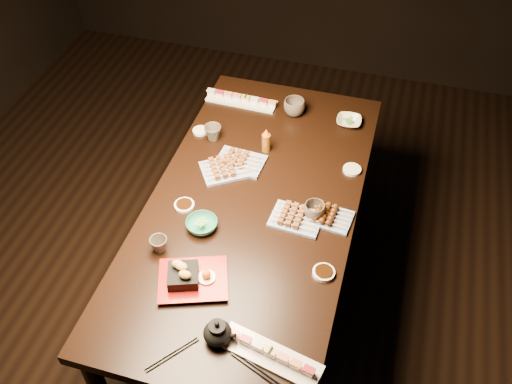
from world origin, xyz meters
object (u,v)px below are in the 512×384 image
teacup_near_left (159,245)px  condiment_bottle (266,140)px  yakitori_plate_center (240,159)px  teacup_mid_right (314,211)px  edamame_bowl_green (202,225)px  sushi_platter_far (241,99)px  tempura_tray (192,275)px  edamame_bowl_cream (349,121)px  teapot (217,331)px  dining_table (253,256)px  yakitori_plate_right (296,216)px  yakitori_plate_left (226,166)px  sushi_platter_near (270,353)px  teacup_far_right (294,107)px  teacup_far_left (213,133)px

teacup_near_left → condiment_bottle: 0.76m
yakitori_plate_center → teacup_mid_right: 0.47m
edamame_bowl_green → teacup_near_left: teacup_near_left is taller
sushi_platter_far → tempura_tray: (0.16, -1.16, 0.03)m
tempura_tray → teacup_mid_right: size_ratio=2.87×
edamame_bowl_cream → teapot: bearing=-100.3°
dining_table → yakitori_plate_right: 0.45m
yakitori_plate_left → condiment_bottle: condiment_bottle is taller
sushi_platter_near → tempura_tray: (-0.37, 0.22, 0.03)m
dining_table → teacup_far_right: size_ratio=16.46×
sushi_platter_near → teapot: 0.20m
tempura_tray → teacup_near_left: bearing=129.1°
tempura_tray → teacup_mid_right: 0.60m
yakitori_plate_left → teacup_far_left: 0.24m
sushi_platter_near → yakitori_plate_left: bearing=129.5°
yakitori_plate_left → teacup_far_right: 0.54m
sushi_platter_near → yakitori_plate_left: yakitori_plate_left is taller
yakitori_plate_center → tempura_tray: size_ratio=0.84×
edamame_bowl_green → teacup_mid_right: 0.48m
yakitori_plate_left → edamame_bowl_cream: yakitori_plate_left is taller
teacup_mid_right → teapot: size_ratio=0.76×
dining_table → teacup_mid_right: (0.27, -0.00, 0.41)m
yakitori_plate_center → edamame_bowl_green: (-0.04, -0.43, -0.01)m
yakitori_plate_left → edamame_bowl_cream: bearing=12.1°
teacup_near_left → edamame_bowl_cream: bearing=59.5°
yakitori_plate_right → teacup_far_left: bearing=145.8°
sushi_platter_far → teacup_near_left: (-0.03, -1.05, 0.01)m
dining_table → yakitori_plate_right: size_ratio=8.38×
sushi_platter_far → teacup_near_left: bearing=90.5°
yakitori_plate_right → dining_table: bearing=171.7°
sushi_platter_near → edamame_bowl_green: (-0.43, 0.49, -0.00)m
sushi_platter_far → teacup_far_left: bearing=84.1°
tempura_tray → teacup_far_left: size_ratio=3.18×
teacup_far_left → condiment_bottle: bearing=-2.1°
teacup_mid_right → yakitori_plate_right: bearing=-148.5°
sushi_platter_far → edamame_bowl_green: (0.10, -0.89, -0.00)m
sushi_platter_far → teapot: 1.41m
yakitori_plate_right → tempura_tray: size_ratio=0.81×
sushi_platter_near → edamame_bowl_green: 0.65m
teacup_far_left → condiment_bottle: (0.27, -0.01, 0.03)m
yakitori_plate_center → condiment_bottle: size_ratio=1.74×
edamame_bowl_green → sushi_platter_far: bearing=96.3°
tempura_tray → yakitori_plate_center: bearing=72.3°
dining_table → edamame_bowl_green: edamame_bowl_green is taller
edamame_bowl_cream → tempura_tray: (-0.42, -1.14, 0.03)m
sushi_platter_far → yakitori_plate_center: (0.13, -0.46, 0.01)m
dining_table → yakitori_plate_left: yakitori_plate_left is taller
sushi_platter_far → teacup_far_left: (-0.05, -0.33, 0.02)m
edamame_bowl_green → teacup_near_left: bearing=-128.3°
edamame_bowl_cream → teacup_far_right: 0.29m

